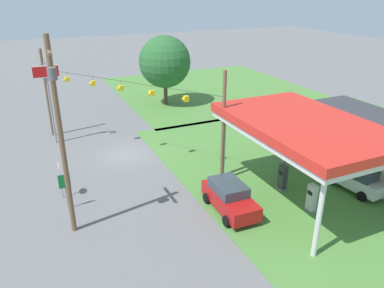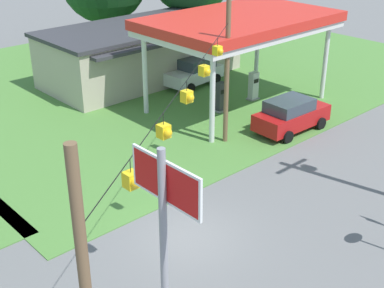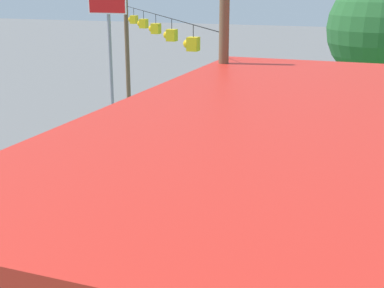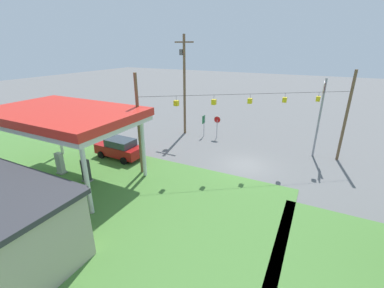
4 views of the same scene
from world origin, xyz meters
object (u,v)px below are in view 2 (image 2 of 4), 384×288
Objects in this scene: car_at_pumps_rear at (194,71)px; stop_sign_overhead at (165,236)px; gas_station_store at (142,52)px; fuel_pump_far at (253,87)px; fuel_pump_near at (221,98)px; car_at_pumps_front at (291,115)px; gas_station_canopy at (240,24)px.

stop_sign_overhead is at bearing 40.55° from car_at_pumps_rear.
gas_station_store reaches higher than car_at_pumps_rear.
gas_station_store is at bearing 106.42° from fuel_pump_far.
gas_station_store is at bearing -71.00° from car_at_pumps_rear.
fuel_pump_far is 0.41× the size of car_at_pumps_rear.
fuel_pump_far is at bearing -73.58° from gas_station_store.
fuel_pump_near is at bearing -93.54° from gas_station_store.
car_at_pumps_front reaches higher than fuel_pump_far.
car_at_pumps_front is 1.03× the size of car_at_pumps_rear.
car_at_pumps_front is at bearing -98.39° from gas_station_canopy.
fuel_pump_far is (2.89, 0.00, 0.00)m from fuel_pump_near.
gas_station_canopy is 8.71m from gas_station_store.
gas_station_canopy is 2.46× the size of car_at_pumps_front.
fuel_pump_far is (1.44, -0.00, -4.10)m from gas_station_canopy.
car_at_pumps_rear reaches higher than fuel_pump_near.
car_at_pumps_rear reaches higher than fuel_pump_far.
car_at_pumps_rear reaches higher than car_at_pumps_front.
stop_sign_overhead is at bearing -126.26° from gas_station_store.
fuel_pump_far is at bearing 94.53° from car_at_pumps_rear.
gas_station_store is (-0.94, 8.09, -3.08)m from gas_station_canopy.
fuel_pump_near is 5.03m from car_at_pumps_rear.
gas_station_store is 26.43m from stop_sign_overhead.
stop_sign_overhead is (-17.11, -17.64, 4.07)m from car_at_pumps_rear.
stop_sign_overhead is (-15.79, -8.51, 4.06)m from car_at_pumps_front.
gas_station_store reaches higher than fuel_pump_far.
car_at_pumps_rear is 0.61× the size of stop_sign_overhead.
fuel_pump_far is at bearing -0.06° from gas_station_canopy.
car_at_pumps_front is 18.39m from stop_sign_overhead.
fuel_pump_far is at bearing 36.13° from stop_sign_overhead.
fuel_pump_near is 0.25× the size of stop_sign_overhead.
stop_sign_overhead reaches higher than fuel_pump_far.
car_at_pumps_front is (-0.67, -4.56, -4.01)m from gas_station_canopy.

